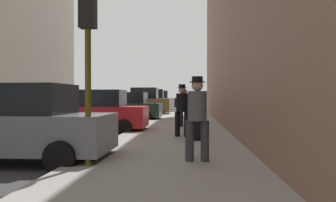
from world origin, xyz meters
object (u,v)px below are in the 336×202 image
object	(u,v)px
rolling_suitcase	(196,129)
traffic_light	(88,33)
parked_red_hatchback	(97,113)
pedestrian_in_red_jacket	(185,106)
parked_gray_coupe	(20,125)
parked_black_suv	(158,101)
pedestrian_with_fedora	(182,108)
fire_hydrant	(142,120)
parked_white_van	(151,102)
pedestrian_with_beanie	(197,114)
pedestrian_in_tan_coat	(199,105)
parked_dark_green_sedan	(128,107)
parked_bronze_suv	(143,103)

from	to	relation	value
rolling_suitcase	traffic_light	bearing A→B (deg)	-118.85
parked_red_hatchback	pedestrian_in_red_jacket	distance (m)	3.96
parked_gray_coupe	parked_red_hatchback	xyz separation A→B (m)	(0.00, 6.19, 0.00)
parked_gray_coupe	parked_black_suv	world-z (taller)	parked_black_suv
pedestrian_with_fedora	parked_red_hatchback	bearing A→B (deg)	147.69
parked_gray_coupe	parked_black_suv	distance (m)	31.86
parked_red_hatchback	fire_hydrant	distance (m)	1.93
parked_white_van	pedestrian_with_beanie	distance (m)	25.92
fire_hydrant	pedestrian_in_red_jacket	world-z (taller)	pedestrian_in_red_jacket
pedestrian_in_tan_coat	fire_hydrant	bearing A→B (deg)	-139.06
parked_black_suv	fire_hydrant	xyz separation A→B (m)	(1.80, -25.06, -0.54)
parked_black_suv	traffic_light	bearing A→B (deg)	-86.76
pedestrian_in_red_jacket	pedestrian_with_beanie	bearing A→B (deg)	-87.18
pedestrian_in_tan_coat	parked_dark_green_sedan	bearing A→B (deg)	136.27
parked_gray_coupe	traffic_light	size ratio (longest dim) A/B	1.17
parked_bronze_suv	parked_black_suv	distance (m)	12.44
parked_black_suv	pedestrian_with_beanie	size ratio (longest dim) A/B	2.60
parked_dark_green_sedan	parked_black_suv	xyz separation A→B (m)	(-0.00, 18.76, 0.18)
parked_dark_green_sedan	pedestrian_in_red_jacket	distance (m)	6.43
parked_gray_coupe	parked_black_suv	size ratio (longest dim) A/B	0.91
parked_gray_coupe	parked_black_suv	xyz separation A→B (m)	(-0.00, 31.86, 0.18)
parked_bronze_suv	pedestrian_in_tan_coat	xyz separation A→B (m)	(4.31, -10.45, 0.07)
fire_hydrant	parked_white_van	bearing A→B (deg)	95.57
pedestrian_with_beanie	fire_hydrant	bearing A→B (deg)	107.23
pedestrian_with_fedora	parked_black_suv	bearing A→B (deg)	97.32
parked_gray_coupe	fire_hydrant	size ratio (longest dim) A/B	5.99
parked_red_hatchback	fire_hydrant	world-z (taller)	parked_red_hatchback
parked_gray_coupe	parked_dark_green_sedan	world-z (taller)	same
parked_red_hatchback	parked_white_van	bearing A→B (deg)	90.00
parked_black_suv	rolling_suitcase	size ratio (longest dim) A/B	4.44
pedestrian_with_fedora	pedestrian_in_tan_coat	world-z (taller)	pedestrian_with_fedora
parked_gray_coupe	pedestrian_with_beanie	distance (m)	4.04
parked_red_hatchback	fire_hydrant	xyz separation A→B (m)	(1.80, 0.60, -0.35)
parked_red_hatchback	pedestrian_in_red_jacket	bearing A→B (deg)	23.76
parked_white_van	pedestrian_in_tan_coat	size ratio (longest dim) A/B	2.71
rolling_suitcase	parked_white_van	bearing A→B (deg)	100.38
rolling_suitcase	pedestrian_with_fedora	bearing A→B (deg)	120.92
parked_black_suv	pedestrian_with_fedora	size ratio (longest dim) A/B	2.60
parked_red_hatchback	pedestrian_in_tan_coat	xyz separation A→B (m)	(4.31, 2.78, 0.26)
pedestrian_in_red_jacket	parked_black_suv	bearing A→B (deg)	98.53
traffic_light	pedestrian_in_red_jacket	world-z (taller)	traffic_light
parked_dark_green_sedan	pedestrian_in_tan_coat	world-z (taller)	pedestrian_in_tan_coat
parked_gray_coupe	pedestrian_with_fedora	distance (m)	5.32
pedestrian_in_tan_coat	pedestrian_with_beanie	bearing A→B (deg)	-91.84
parked_red_hatchback	traffic_light	distance (m)	7.53
parked_bronze_suv	parked_black_suv	bearing A→B (deg)	90.00
parked_white_van	fire_hydrant	size ratio (longest dim) A/B	6.59
parked_bronze_suv	traffic_light	xyz separation A→B (m)	(1.85, -20.28, 1.73)
pedestrian_in_red_jacket	pedestrian_in_tan_coat	world-z (taller)	same
parked_black_suv	rolling_suitcase	distance (m)	29.01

